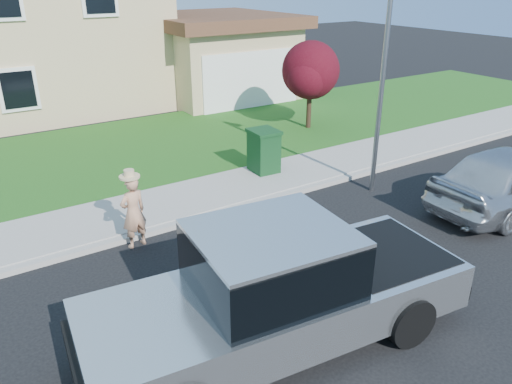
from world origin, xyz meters
TOP-DOWN VIEW (x-y plane):
  - ground at (0.00, 0.00)m, footprint 80.00×80.00m
  - curb at (1.00, 2.90)m, footprint 40.00×0.20m
  - sidewalk at (1.00, 4.00)m, footprint 40.00×2.00m
  - lawn at (1.00, 8.50)m, footprint 40.00×7.00m
  - house at (1.31, 16.38)m, footprint 14.00×11.30m
  - pickup_truck at (-1.05, -1.47)m, footprint 6.24×2.67m
  - woman at (-1.80, 2.60)m, footprint 0.64×0.49m
  - ornamental_tree at (6.62, 7.30)m, footprint 2.25×2.03m
  - trash_bin at (2.69, 4.44)m, footprint 0.78×0.89m
  - street_lamp at (4.53, 1.95)m, footprint 0.43×0.67m

SIDE VIEW (x-z plane):
  - ground at x=0.00m, z-range 0.00..0.00m
  - lawn at x=1.00m, z-range 0.00..0.10m
  - curb at x=1.00m, z-range 0.00..0.12m
  - sidewalk at x=1.00m, z-range 0.00..0.15m
  - trash_bin at x=2.69m, z-range 0.16..1.36m
  - woman at x=-1.80m, z-range -0.05..1.68m
  - pickup_truck at x=-1.05m, z-range -0.07..1.92m
  - ornamental_tree at x=6.62m, z-range 0.53..3.62m
  - street_lamp at x=4.53m, z-range 0.37..5.58m
  - house at x=1.31m, z-range -0.26..6.59m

